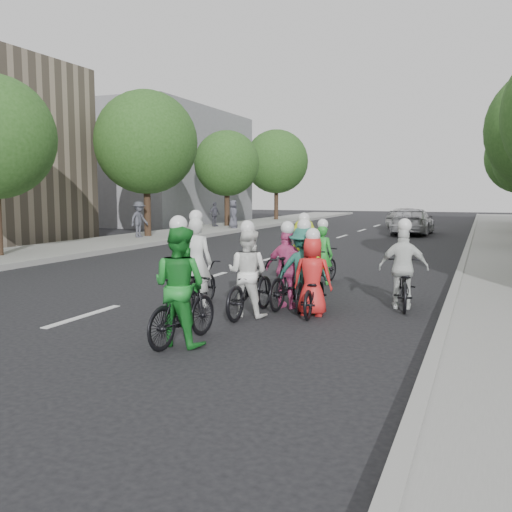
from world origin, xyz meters
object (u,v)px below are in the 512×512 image
Objects in this scene: cyclist_3 at (288,276)px; follow_car_lead at (413,222)px; cyclist_5 at (323,261)px; spectator_0 at (139,219)px; follow_car_trail at (406,217)px; cyclist_2 at (304,266)px; spectator_2 at (233,214)px; cyclist_4 at (313,285)px; cyclist_6 at (249,282)px; cyclist_0 at (198,275)px; cyclist_8 at (404,278)px; spectator_1 at (214,214)px; cyclist_1 at (181,296)px; cyclist_7 at (304,275)px.

follow_car_lead is at bearing -83.51° from cyclist_3.
cyclist_5 is at bearing -81.00° from cyclist_3.
follow_car_lead is at bearing -44.55° from spectator_0.
spectator_0 is at bearing 64.26° from follow_car_trail.
cyclist_2 reaches higher than spectator_2.
cyclist_4 is 1.16m from cyclist_6.
cyclist_0 is 1.13× the size of spectator_0.
cyclist_8 is 1.08× the size of spectator_0.
cyclist_3 is at bearing 102.44° from cyclist_5.
spectator_0 is at bearing 37.66° from follow_car_lead.
spectator_1 is (-12.33, 21.31, 0.35)m from cyclist_4.
cyclist_4 is at bearing -153.19° from cyclist_6.
cyclist_0 is 15.76m from spectator_0.
cyclist_1 is 1.09× the size of cyclist_3.
cyclist_3 reaches higher than follow_car_trail.
cyclist_4 is 0.34× the size of follow_car_lead.
spectator_2 is at bearing -61.41° from cyclist_1.
cyclist_6 is 16.87m from spectator_0.
cyclist_1 reaches higher than cyclist_2.
cyclist_3 reaches higher than follow_car_lead.
cyclist_5 is 1.06× the size of spectator_1.
cyclist_0 reaches higher than cyclist_4.
cyclist_3 is 20.49m from follow_car_lead.
cyclist_4 is at bearing 92.41° from follow_car_lead.
cyclist_2 is 1.23m from cyclist_3.
cyclist_8 is (3.73, 1.29, -0.01)m from cyclist_0.
cyclist_2 reaches higher than cyclist_8.
cyclist_6 is 27.14m from follow_car_trail.
cyclist_0 is 1.08× the size of cyclist_7.
cyclist_2 is 0.45× the size of follow_car_trail.
cyclist_8 is at bearing -118.18° from cyclist_1.
cyclist_7 is at bearing -101.73° from cyclist_1.
cyclist_6 reaches higher than cyclist_3.
cyclist_8 is (2.11, -0.43, -0.06)m from cyclist_2.
cyclist_5 is at bearing 102.22° from follow_car_trail.
spectator_1 is at bearing 11.49° from spectator_0.
cyclist_5 is at bearing -81.91° from cyclist_4.
spectator_2 is at bearing -49.73° from cyclist_5.
cyclist_3 is 2.20m from cyclist_8.
cyclist_1 reaches higher than spectator_0.
cyclist_2 is at bearing 102.24° from follow_car_trail.
spectator_1 is at bearing -59.44° from cyclist_2.
spectator_0 is (-11.24, 12.03, 0.36)m from cyclist_3.
cyclist_4 is at bearing 112.03° from cyclist_2.
cyclist_3 is 0.38m from cyclist_7.
cyclist_1 is 1.19× the size of cyclist_5.
cyclist_0 is 1.32m from cyclist_6.
cyclist_2 reaches higher than spectator_1.
cyclist_2 reaches higher than cyclist_5.
cyclist_1 is 0.48× the size of follow_car_trail.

